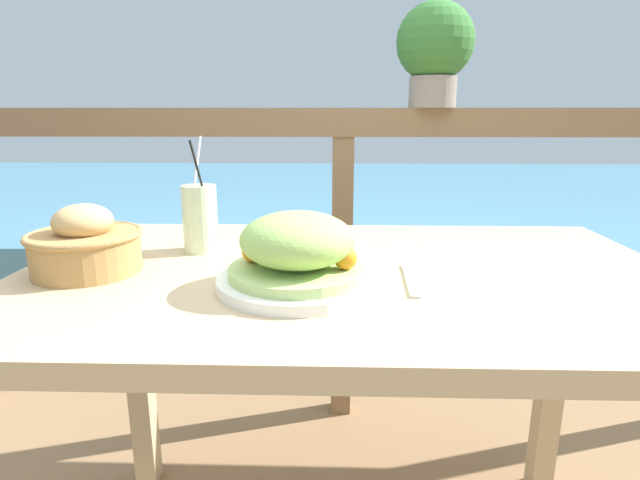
{
  "coord_description": "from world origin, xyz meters",
  "views": [
    {
      "loc": [
        -0.03,
        -0.94,
        1.08
      ],
      "look_at": [
        -0.05,
        -0.01,
        0.84
      ],
      "focal_mm": 28.0,
      "sensor_mm": 36.0,
      "label": 1
    }
  ],
  "objects": [
    {
      "name": "patio_table",
      "position": [
        0.0,
        0.0,
        0.68
      ],
      "size": [
        1.28,
        0.78,
        0.78
      ],
      "color": "tan",
      "rests_on": "ground_plane"
    },
    {
      "name": "railing_fence",
      "position": [
        0.0,
        0.71,
        0.82
      ],
      "size": [
        2.8,
        0.08,
        1.09
      ],
      "color": "brown",
      "rests_on": "ground_plane"
    },
    {
      "name": "sea_backdrop",
      "position": [
        0.0,
        3.21,
        0.24
      ],
      "size": [
        12.0,
        4.0,
        0.47
      ],
      "color": "teal",
      "rests_on": "ground_plane"
    },
    {
      "name": "salad_plate",
      "position": [
        -0.09,
        -0.11,
        0.83
      ],
      "size": [
        0.28,
        0.28,
        0.13
      ],
      "color": "white",
      "rests_on": "patio_table"
    },
    {
      "name": "drink_glass",
      "position": [
        -0.32,
        0.12,
        0.85
      ],
      "size": [
        0.08,
        0.08,
        0.25
      ],
      "color": "beige",
      "rests_on": "patio_table"
    },
    {
      "name": "bread_basket",
      "position": [
        -0.5,
        -0.03,
        0.83
      ],
      "size": [
        0.21,
        0.21,
        0.13
      ],
      "color": "#AD7F47",
      "rests_on": "patio_table"
    },
    {
      "name": "potted_plant",
      "position": [
        0.28,
        0.71,
        1.27
      ],
      "size": [
        0.24,
        0.24,
        0.32
      ],
      "color": "gray",
      "rests_on": "railing_fence"
    },
    {
      "name": "fork",
      "position": [
        0.11,
        -0.07,
        0.78
      ],
      "size": [
        0.02,
        0.18,
        0.0
      ],
      "color": "silver",
      "rests_on": "patio_table"
    }
  ]
}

